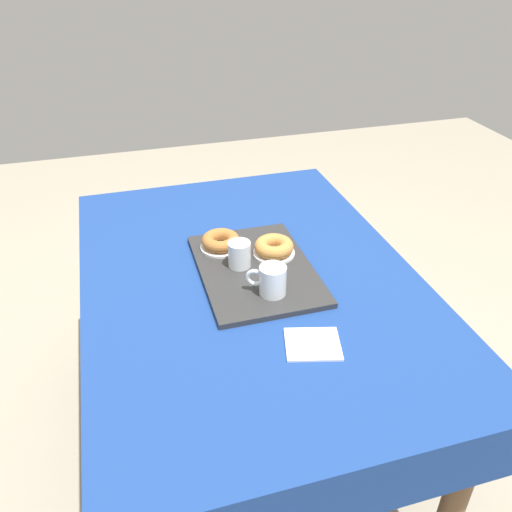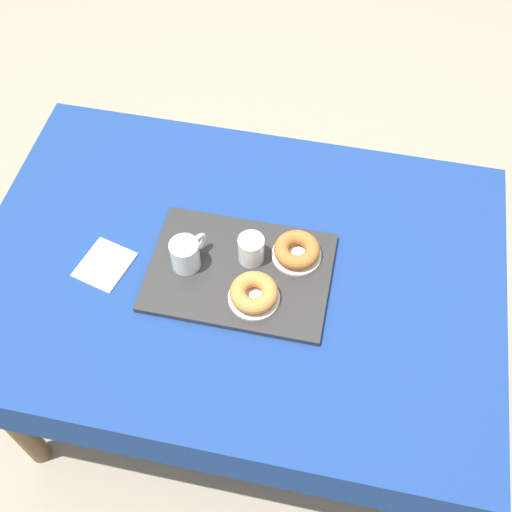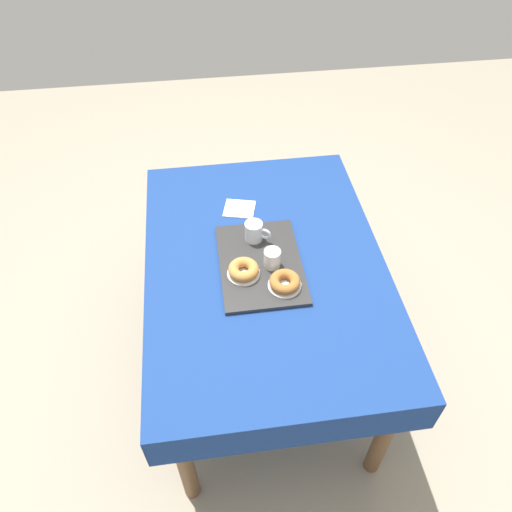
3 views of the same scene
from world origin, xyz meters
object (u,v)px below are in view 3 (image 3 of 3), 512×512
sugar_donut_left (285,282)px  sugar_donut_right (244,269)px  donut_plate_left (285,285)px  paper_napkin (239,209)px  tea_mug_left (254,232)px  water_glass_near (272,259)px  serving_tray (260,264)px  donut_plate_right (244,274)px  dining_table (265,278)px

sugar_donut_left → sugar_donut_right: sugar_donut_right is taller
donut_plate_left → sugar_donut_right: bearing=-118.8°
sugar_donut_left → paper_napkin: size_ratio=0.88×
tea_mug_left → sugar_donut_left: 0.28m
water_glass_near → serving_tray: bearing=-116.2°
paper_napkin → tea_mug_left: bearing=10.4°
water_glass_near → donut_plate_right: bearing=-74.7°
sugar_donut_left → serving_tray: bearing=-151.2°
donut_plate_left → donut_plate_right: same height
serving_tray → donut_plate_left: bearing=28.8°
water_glass_near → dining_table: bearing=-147.8°
sugar_donut_left → paper_napkin: (-0.47, -0.12, -0.04)m
tea_mug_left → sugar_donut_left: (0.27, 0.08, -0.01)m
tea_mug_left → water_glass_near: 0.16m
donut_plate_left → sugar_donut_right: (-0.08, -0.15, 0.02)m
water_glass_near → sugar_donut_left: 0.12m
donut_plate_right → sugar_donut_left: bearing=61.2°
sugar_donut_right → sugar_donut_left: bearing=61.2°
sugar_donut_right → dining_table: bearing=124.7°
dining_table → serving_tray: serving_tray is taller
tea_mug_left → sugar_donut_right: size_ratio=0.89×
sugar_donut_left → donut_plate_right: size_ratio=0.92×
water_glass_near → sugar_donut_right: size_ratio=0.65×
dining_table → serving_tray: bearing=-59.2°
sugar_donut_left → sugar_donut_right: 0.17m
dining_table → paper_napkin: size_ratio=10.20×
donut_plate_left → donut_plate_right: bearing=-118.8°
sugar_donut_right → tea_mug_left: bearing=160.6°
sugar_donut_right → serving_tray: bearing=125.8°
dining_table → donut_plate_right: donut_plate_right is taller
tea_mug_left → water_glass_near: bearing=17.7°
donut_plate_right → paper_napkin: donut_plate_right is taller
water_glass_near → donut_plate_right: size_ratio=0.61×
sugar_donut_left → dining_table: bearing=-160.4°
tea_mug_left → donut_plate_left: (0.27, 0.08, -0.04)m
serving_tray → sugar_donut_left: size_ratio=3.89×
dining_table → tea_mug_left: size_ratio=12.84×
tea_mug_left → sugar_donut_right: tea_mug_left is taller
sugar_donut_right → paper_napkin: (-0.39, 0.03, -0.04)m
tea_mug_left → donut_plate_right: bearing=-19.4°
sugar_donut_right → paper_napkin: sugar_donut_right is taller
donut_plate_right → serving_tray: bearing=125.8°
water_glass_near → paper_napkin: water_glass_near is taller
paper_napkin → donut_plate_right: bearing=-4.0°
dining_table → sugar_donut_right: (0.07, -0.09, 0.14)m
serving_tray → donut_plate_right: bearing=-54.2°
sugar_donut_right → donut_plate_left: bearing=61.2°
dining_table → paper_napkin: paper_napkin is taller
tea_mug_left → serving_tray: bearing=3.0°
serving_tray → paper_napkin: (-0.34, -0.04, -0.01)m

